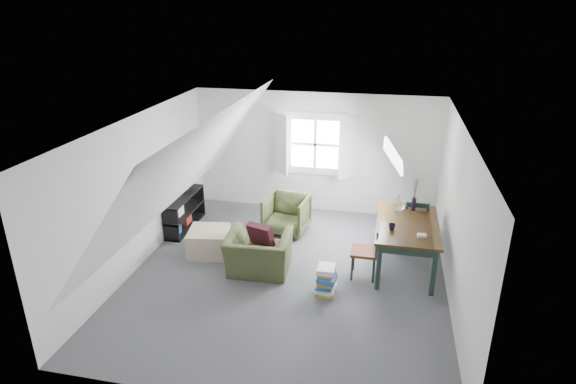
% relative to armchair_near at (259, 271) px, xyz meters
% --- Properties ---
extents(floor, '(5.50, 5.50, 0.00)m').
position_rel_armchair_near_xyz_m(floor, '(0.48, -0.03, 0.00)').
color(floor, '#4D4E52').
rests_on(floor, ground).
extents(ceiling, '(5.50, 5.50, 0.00)m').
position_rel_armchair_near_xyz_m(ceiling, '(0.48, -0.03, 2.50)').
color(ceiling, white).
rests_on(ceiling, wall_back).
extents(wall_back, '(5.00, 0.00, 5.00)m').
position_rel_armchair_near_xyz_m(wall_back, '(0.48, 2.72, 1.25)').
color(wall_back, silver).
rests_on(wall_back, ground).
extents(wall_front, '(5.00, 0.00, 5.00)m').
position_rel_armchair_near_xyz_m(wall_front, '(0.48, -2.78, 1.25)').
color(wall_front, silver).
rests_on(wall_front, ground).
extents(wall_left, '(0.00, 5.50, 5.50)m').
position_rel_armchair_near_xyz_m(wall_left, '(-2.02, -0.03, 1.25)').
color(wall_left, silver).
rests_on(wall_left, ground).
extents(wall_right, '(0.00, 5.50, 5.50)m').
position_rel_armchair_near_xyz_m(wall_right, '(2.98, -0.03, 1.25)').
color(wall_right, silver).
rests_on(wall_right, ground).
extents(slope_left, '(3.19, 5.50, 4.48)m').
position_rel_armchair_near_xyz_m(slope_left, '(-1.07, -0.03, 1.78)').
color(slope_left, white).
rests_on(slope_left, wall_left).
extents(slope_right, '(3.19, 5.50, 4.48)m').
position_rel_armchair_near_xyz_m(slope_right, '(2.03, -0.03, 1.78)').
color(slope_right, white).
rests_on(slope_right, wall_right).
extents(dormer_window, '(1.71, 0.35, 1.30)m').
position_rel_armchair_near_xyz_m(dormer_window, '(0.48, 2.65, 1.45)').
color(dormer_window, white).
rests_on(dormer_window, wall_back).
extents(skylight, '(0.35, 0.75, 0.47)m').
position_rel_armchair_near_xyz_m(skylight, '(2.03, 1.27, 1.75)').
color(skylight, white).
rests_on(skylight, slope_right).
extents(armchair_near, '(1.07, 0.94, 0.66)m').
position_rel_armchair_near_xyz_m(armchair_near, '(0.00, 0.00, 0.00)').
color(armchair_near, '#3B4324').
rests_on(armchair_near, floor).
extents(armchair_far, '(0.87, 0.89, 0.73)m').
position_rel_armchair_near_xyz_m(armchair_far, '(0.13, 1.55, 0.00)').
color(armchair_far, '#3B4324').
rests_on(armchair_far, floor).
extents(throw_pillow, '(0.47, 0.36, 0.44)m').
position_rel_armchair_near_xyz_m(throw_pillow, '(0.00, 0.15, 0.58)').
color(throw_pillow, '#3C101E').
rests_on(throw_pillow, armchair_near).
extents(ottoman, '(0.77, 0.77, 0.45)m').
position_rel_armchair_near_xyz_m(ottoman, '(-1.02, 0.41, 0.22)').
color(ottoman, tan).
rests_on(ottoman, floor).
extents(dining_table, '(0.99, 1.65, 0.82)m').
position_rel_armchair_near_xyz_m(dining_table, '(2.34, 0.61, 0.72)').
color(dining_table, '#312111').
rests_on(dining_table, floor).
extents(demijohn, '(0.20, 0.20, 0.28)m').
position_rel_armchair_near_xyz_m(demijohn, '(2.19, 1.06, 0.94)').
color(demijohn, silver).
rests_on(demijohn, dining_table).
extents(vase_twigs, '(0.07, 0.08, 0.57)m').
position_rel_armchair_near_xyz_m(vase_twigs, '(2.44, 1.16, 0.95)').
color(vase_twigs, black).
rests_on(vase_twigs, dining_table).
extents(cup, '(0.11, 0.11, 0.10)m').
position_rel_armchair_near_xyz_m(cup, '(2.09, 0.31, 0.82)').
color(cup, black).
rests_on(cup, dining_table).
extents(paper_box, '(0.14, 0.10, 0.04)m').
position_rel_armchair_near_xyz_m(paper_box, '(2.54, 0.16, 0.85)').
color(paper_box, white).
rests_on(paper_box, dining_table).
extents(dining_chair_far, '(0.45, 0.45, 0.95)m').
position_rel_armchair_near_xyz_m(dining_chair_far, '(2.51, 1.37, 0.49)').
color(dining_chair_far, '#612918').
rests_on(dining_chair_far, floor).
extents(dining_chair_near, '(0.42, 0.42, 0.89)m').
position_rel_armchair_near_xyz_m(dining_chair_near, '(1.72, 0.21, 0.46)').
color(dining_chair_near, '#612918').
rests_on(dining_chair_near, floor).
extents(media_shelf, '(0.44, 1.31, 0.67)m').
position_rel_armchair_near_xyz_m(media_shelf, '(-1.92, 1.27, 0.30)').
color(media_shelf, black).
rests_on(media_shelf, floor).
extents(electronics_box, '(0.20, 0.27, 0.20)m').
position_rel_armchair_near_xyz_m(electronics_box, '(-1.92, 1.56, 0.76)').
color(electronics_box, black).
rests_on(electronics_box, media_shelf).
extents(magazine_stack, '(0.34, 0.40, 0.45)m').
position_rel_armchair_near_xyz_m(magazine_stack, '(1.17, -0.41, 0.23)').
color(magazine_stack, '#B29933').
rests_on(magazine_stack, floor).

